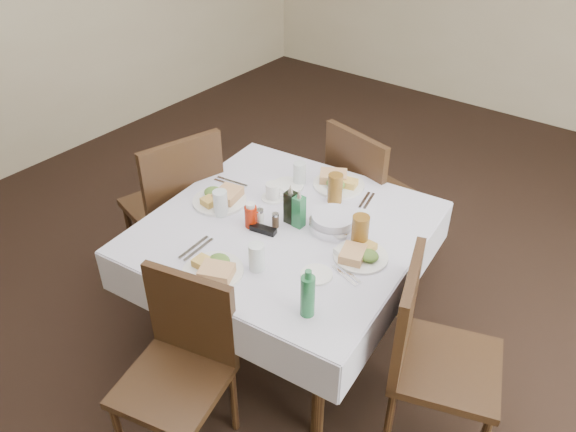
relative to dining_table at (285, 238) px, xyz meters
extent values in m
plane|color=black|center=(0.10, 0.23, -0.68)|extent=(7.00, 7.00, 0.00)
cylinder|color=black|center=(-0.42, -0.51, -0.32)|extent=(0.06, 0.06, 0.72)
cylinder|color=black|center=(-0.51, 0.42, -0.32)|extent=(0.06, 0.06, 0.72)
cylinder|color=black|center=(0.51, -0.42, -0.32)|extent=(0.06, 0.06, 0.72)
cylinder|color=black|center=(0.42, 0.51, -0.32)|extent=(0.06, 0.06, 0.72)
cube|color=black|center=(0.00, 0.00, 0.06)|extent=(1.28, 1.28, 0.03)
cube|color=silver|center=(0.00, 0.00, 0.08)|extent=(1.41, 1.41, 0.01)
cube|color=silver|center=(-0.06, 0.64, -0.03)|extent=(1.28, 0.14, 0.22)
cube|color=silver|center=(0.06, -0.64, -0.03)|extent=(1.28, 0.14, 0.22)
cube|color=silver|center=(0.64, 0.06, -0.03)|extent=(0.14, 1.28, 0.22)
cube|color=silver|center=(-0.64, -0.06, -0.03)|extent=(0.14, 1.28, 0.22)
cube|color=black|center=(0.02, 0.90, -0.21)|extent=(0.56, 0.56, 0.04)
cube|color=black|center=(-0.03, 0.70, 0.05)|extent=(0.46, 0.15, 0.51)
cylinder|color=black|center=(0.27, 1.05, -0.44)|extent=(0.04, 0.04, 0.47)
cylinder|color=black|center=(0.17, 0.66, -0.44)|extent=(0.04, 0.04, 0.47)
cylinder|color=black|center=(-0.12, 1.14, -0.44)|extent=(0.04, 0.04, 0.47)
cylinder|color=black|center=(-0.22, 0.75, -0.44)|extent=(0.04, 0.04, 0.47)
cube|color=black|center=(0.05, -0.85, -0.25)|extent=(0.51, 0.51, 0.04)
cube|color=black|center=(0.01, -0.66, -0.02)|extent=(0.42, 0.14, 0.46)
cylinder|color=black|center=(-0.17, -0.72, -0.46)|extent=(0.03, 0.03, 0.43)
cylinder|color=black|center=(0.19, -0.63, -0.46)|extent=(0.03, 0.03, 0.43)
cube|color=black|center=(0.94, -0.07, -0.22)|extent=(0.57, 0.57, 0.04)
cube|color=black|center=(0.75, -0.14, 0.03)|extent=(0.18, 0.44, 0.49)
cylinder|color=black|center=(0.82, -0.32, -0.45)|extent=(0.04, 0.04, 0.46)
cylinder|color=black|center=(1.07, 0.17, -0.45)|extent=(0.04, 0.04, 0.46)
cylinder|color=black|center=(0.70, 0.05, -0.45)|extent=(0.04, 0.04, 0.46)
cube|color=black|center=(-0.89, 0.03, -0.18)|extent=(0.59, 0.59, 0.04)
cube|color=black|center=(-0.68, -0.03, 0.08)|extent=(0.17, 0.48, 0.53)
cylinder|color=black|center=(-1.04, 0.28, -0.43)|extent=(0.04, 0.04, 0.50)
cylinder|color=black|center=(-0.64, 0.17, -0.43)|extent=(0.04, 0.04, 0.50)
cylinder|color=black|center=(-1.15, -0.12, -0.43)|extent=(0.04, 0.04, 0.50)
cylinder|color=black|center=(-0.75, -0.23, -0.43)|extent=(0.04, 0.04, 0.50)
cylinder|color=white|center=(0.01, 0.47, 0.09)|extent=(0.28, 0.28, 0.01)
cube|color=tan|center=(-0.04, 0.49, 0.12)|extent=(0.19, 0.17, 0.05)
cube|color=gold|center=(0.06, 0.48, 0.12)|extent=(0.11, 0.09, 0.04)
ellipsoid|color=#2A5E15|center=(0.02, 0.43, 0.12)|extent=(0.11, 0.09, 0.05)
cylinder|color=white|center=(-0.03, -0.48, 0.09)|extent=(0.27, 0.27, 0.01)
cube|color=tan|center=(0.01, -0.50, 0.12)|extent=(0.17, 0.16, 0.05)
cube|color=gold|center=(-0.08, -0.48, 0.11)|extent=(0.09, 0.08, 0.04)
ellipsoid|color=#2A5E15|center=(-0.04, -0.43, 0.12)|extent=(0.10, 0.09, 0.05)
cylinder|color=white|center=(0.43, 0.01, 0.09)|extent=(0.25, 0.25, 0.01)
cube|color=tan|center=(0.41, -0.03, 0.12)|extent=(0.14, 0.15, 0.04)
cube|color=gold|center=(0.43, 0.06, 0.11)|extent=(0.07, 0.09, 0.03)
ellipsoid|color=#2A5E15|center=(0.47, 0.01, 0.12)|extent=(0.09, 0.08, 0.04)
cylinder|color=white|center=(-0.40, -0.04, 0.09)|extent=(0.28, 0.28, 0.01)
cube|color=tan|center=(-0.37, -0.01, 0.12)|extent=(0.14, 0.17, 0.05)
cube|color=gold|center=(-0.41, -0.10, 0.12)|extent=(0.09, 0.10, 0.04)
ellipsoid|color=#2A5E15|center=(-0.45, -0.04, 0.12)|extent=(0.11, 0.09, 0.05)
cylinder|color=white|center=(-0.21, 0.29, 0.09)|extent=(0.18, 0.18, 0.01)
cylinder|color=white|center=(0.34, -0.22, 0.09)|extent=(0.14, 0.14, 0.01)
cylinder|color=silver|center=(-0.18, 0.36, 0.15)|extent=(0.07, 0.07, 0.13)
cylinder|color=silver|center=(0.10, -0.34, 0.15)|extent=(0.07, 0.07, 0.13)
cylinder|color=silver|center=(0.33, 0.18, 0.14)|extent=(0.06, 0.06, 0.12)
cylinder|color=silver|center=(-0.32, -0.12, 0.15)|extent=(0.07, 0.07, 0.14)
cylinder|color=brown|center=(0.08, 0.33, 0.16)|extent=(0.08, 0.08, 0.16)
cylinder|color=brown|center=(0.38, 0.08, 0.17)|extent=(0.08, 0.08, 0.17)
cylinder|color=silver|center=(0.20, 0.12, 0.10)|extent=(0.24, 0.24, 0.04)
cylinder|color=silver|center=(0.20, 0.12, 0.14)|extent=(0.21, 0.21, 0.05)
cube|color=black|center=(0.00, 0.04, 0.17)|extent=(0.05, 0.05, 0.17)
cone|color=silver|center=(0.00, 0.04, 0.28)|extent=(0.03, 0.03, 0.05)
cube|color=#236C3C|center=(0.06, 0.04, 0.17)|extent=(0.05, 0.05, 0.17)
cone|color=silver|center=(0.06, 0.04, 0.27)|extent=(0.03, 0.03, 0.05)
cylinder|color=#A31C06|center=(-0.13, -0.11, 0.14)|extent=(0.06, 0.06, 0.11)
cylinder|color=white|center=(-0.13, -0.11, 0.20)|extent=(0.04, 0.04, 0.02)
cylinder|color=white|center=(-0.10, -0.07, 0.12)|extent=(0.04, 0.04, 0.07)
cylinder|color=silver|center=(-0.10, -0.07, 0.16)|extent=(0.04, 0.04, 0.01)
cylinder|color=#412E1F|center=(-0.03, -0.04, 0.12)|extent=(0.03, 0.03, 0.07)
cylinder|color=silver|center=(-0.03, -0.04, 0.15)|extent=(0.03, 0.03, 0.01)
cylinder|color=white|center=(-0.20, 0.15, 0.09)|extent=(0.12, 0.12, 0.01)
cylinder|color=white|center=(-0.20, 0.15, 0.13)|extent=(0.08, 0.08, 0.08)
cylinder|color=black|center=(-0.20, 0.15, 0.16)|extent=(0.06, 0.06, 0.01)
torus|color=white|center=(-0.15, 0.16, 0.13)|extent=(0.05, 0.02, 0.05)
cube|color=black|center=(-0.05, -0.11, 0.10)|extent=(0.14, 0.07, 0.03)
cylinder|color=#236C3C|center=(0.45, -0.43, 0.18)|extent=(0.06, 0.06, 0.19)
cylinder|color=#236C3C|center=(0.45, -0.43, 0.29)|extent=(0.03, 0.03, 0.03)
cube|color=white|center=(0.37, -0.05, 0.10)|extent=(0.09, 0.07, 0.04)
cube|color=pink|center=(0.37, -0.05, 0.11)|extent=(0.07, 0.05, 0.02)
cube|color=silver|center=(0.20, 0.43, 0.09)|extent=(0.05, 0.16, 0.01)
cube|color=silver|center=(0.22, 0.44, 0.09)|extent=(0.05, 0.16, 0.01)
cube|color=silver|center=(-0.19, -0.41, 0.09)|extent=(0.03, 0.20, 0.01)
cube|color=silver|center=(-0.23, -0.41, 0.09)|extent=(0.03, 0.20, 0.01)
cube|color=silver|center=(0.44, -0.15, 0.09)|extent=(0.16, 0.06, 0.01)
cube|color=silver|center=(0.45, -0.12, 0.09)|extent=(0.16, 0.06, 0.01)
cube|color=silver|center=(-0.48, 0.14, 0.09)|extent=(0.20, 0.04, 0.01)
cube|color=silver|center=(-0.48, 0.11, 0.09)|extent=(0.20, 0.04, 0.01)
camera|label=1|loc=(1.38, -1.78, 1.71)|focal=35.00mm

